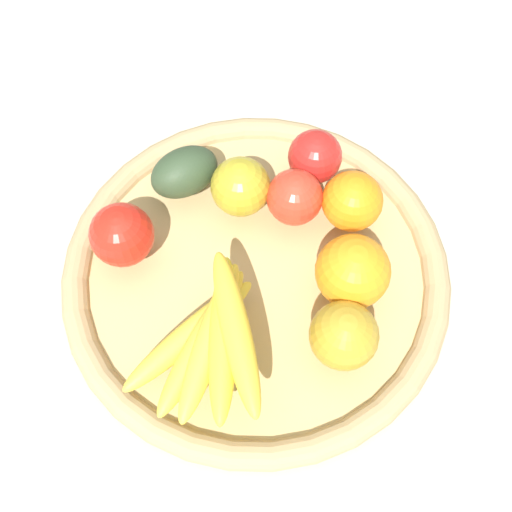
{
  "coord_description": "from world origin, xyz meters",
  "views": [
    {
      "loc": [
        -0.04,
        0.32,
        0.66
      ],
      "look_at": [
        0.0,
        0.0,
        0.06
      ],
      "focal_mm": 42.74,
      "sensor_mm": 36.0,
      "label": 1
    }
  ],
  "objects_px": {
    "apple_4": "(121,237)",
    "apple_3": "(295,197)",
    "apple_1": "(241,187)",
    "apple_2": "(315,157)",
    "avocado": "(184,172)",
    "orange_1": "(352,201)",
    "orange_0": "(353,272)",
    "banana_bunch": "(212,336)",
    "apple_0": "(344,336)"
  },
  "relations": [
    {
      "from": "apple_4",
      "to": "apple_1",
      "type": "bearing_deg",
      "value": -145.91
    },
    {
      "from": "avocado",
      "to": "orange_1",
      "type": "height_order",
      "value": "orange_1"
    },
    {
      "from": "avocado",
      "to": "apple_3",
      "type": "relative_size",
      "value": 1.28
    },
    {
      "from": "apple_3",
      "to": "banana_bunch",
      "type": "bearing_deg",
      "value": 69.54
    },
    {
      "from": "apple_2",
      "to": "apple_1",
      "type": "distance_m",
      "value": 0.1
    },
    {
      "from": "apple_1",
      "to": "apple_3",
      "type": "bearing_deg",
      "value": 174.94
    },
    {
      "from": "orange_0",
      "to": "apple_1",
      "type": "height_order",
      "value": "orange_0"
    },
    {
      "from": "apple_2",
      "to": "apple_3",
      "type": "distance_m",
      "value": 0.06
    },
    {
      "from": "apple_4",
      "to": "apple_3",
      "type": "relative_size",
      "value": 1.09
    },
    {
      "from": "orange_0",
      "to": "orange_1",
      "type": "xyz_separation_m",
      "value": [
        0.0,
        -0.09,
        -0.01
      ]
    },
    {
      "from": "apple_0",
      "to": "apple_3",
      "type": "distance_m",
      "value": 0.18
    },
    {
      "from": "apple_3",
      "to": "apple_4",
      "type": "bearing_deg",
      "value": 22.51
    },
    {
      "from": "orange_0",
      "to": "apple_0",
      "type": "height_order",
      "value": "orange_0"
    },
    {
      "from": "apple_4",
      "to": "orange_1",
      "type": "bearing_deg",
      "value": -162.75
    },
    {
      "from": "apple_2",
      "to": "banana_bunch",
      "type": "xyz_separation_m",
      "value": [
        0.09,
        0.24,
        0.01
      ]
    },
    {
      "from": "apple_0",
      "to": "apple_3",
      "type": "relative_size",
      "value": 1.09
    },
    {
      "from": "apple_2",
      "to": "apple_0",
      "type": "distance_m",
      "value": 0.23
    },
    {
      "from": "apple_0",
      "to": "orange_1",
      "type": "bearing_deg",
      "value": -90.4
    },
    {
      "from": "orange_0",
      "to": "apple_4",
      "type": "xyz_separation_m",
      "value": [
        0.26,
        -0.01,
        -0.0
      ]
    },
    {
      "from": "orange_0",
      "to": "apple_2",
      "type": "relative_size",
      "value": 1.24
    },
    {
      "from": "banana_bunch",
      "to": "apple_3",
      "type": "xyz_separation_m",
      "value": [
        -0.07,
        -0.18,
        -0.01
      ]
    },
    {
      "from": "apple_4",
      "to": "apple_1",
      "type": "height_order",
      "value": "apple_4"
    },
    {
      "from": "apple_4",
      "to": "banana_bunch",
      "type": "bearing_deg",
      "value": 138.33
    },
    {
      "from": "apple_4",
      "to": "orange_1",
      "type": "xyz_separation_m",
      "value": [
        -0.25,
        -0.08,
        -0.0
      ]
    },
    {
      "from": "apple_1",
      "to": "orange_1",
      "type": "bearing_deg",
      "value": 178.02
    },
    {
      "from": "apple_0",
      "to": "apple_3",
      "type": "bearing_deg",
      "value": -68.4
    },
    {
      "from": "orange_0",
      "to": "avocado",
      "type": "height_order",
      "value": "orange_0"
    },
    {
      "from": "avocado",
      "to": "orange_1",
      "type": "distance_m",
      "value": 0.2
    },
    {
      "from": "apple_1",
      "to": "orange_1",
      "type": "distance_m",
      "value": 0.13
    },
    {
      "from": "apple_2",
      "to": "avocado",
      "type": "xyz_separation_m",
      "value": [
        0.15,
        0.04,
        -0.0
      ]
    },
    {
      "from": "apple_4",
      "to": "banana_bunch",
      "type": "relative_size",
      "value": 0.4
    },
    {
      "from": "apple_4",
      "to": "banana_bunch",
      "type": "xyz_separation_m",
      "value": [
        -0.12,
        0.11,
        0.0
      ]
    },
    {
      "from": "orange_0",
      "to": "apple_1",
      "type": "distance_m",
      "value": 0.17
    },
    {
      "from": "orange_0",
      "to": "apple_1",
      "type": "bearing_deg",
      "value": -36.14
    },
    {
      "from": "apple_2",
      "to": "apple_4",
      "type": "height_order",
      "value": "apple_4"
    },
    {
      "from": "banana_bunch",
      "to": "apple_0",
      "type": "distance_m",
      "value": 0.13
    },
    {
      "from": "orange_0",
      "to": "avocado",
      "type": "bearing_deg",
      "value": -29.44
    },
    {
      "from": "banana_bunch",
      "to": "apple_3",
      "type": "bearing_deg",
      "value": -110.46
    },
    {
      "from": "banana_bunch",
      "to": "apple_4",
      "type": "bearing_deg",
      "value": -41.67
    },
    {
      "from": "apple_2",
      "to": "apple_0",
      "type": "xyz_separation_m",
      "value": [
        -0.05,
        0.23,
        0.0
      ]
    },
    {
      "from": "avocado",
      "to": "apple_3",
      "type": "xyz_separation_m",
      "value": [
        -0.13,
        0.02,
        0.0
      ]
    },
    {
      "from": "apple_4",
      "to": "apple_3",
      "type": "bearing_deg",
      "value": -157.49
    },
    {
      "from": "apple_2",
      "to": "orange_1",
      "type": "xyz_separation_m",
      "value": [
        -0.05,
        0.06,
        0.0
      ]
    },
    {
      "from": "orange_0",
      "to": "apple_0",
      "type": "xyz_separation_m",
      "value": [
        0.01,
        0.07,
        -0.0
      ]
    },
    {
      "from": "apple_4",
      "to": "apple_3",
      "type": "distance_m",
      "value": 0.2
    },
    {
      "from": "banana_bunch",
      "to": "apple_0",
      "type": "xyz_separation_m",
      "value": [
        -0.13,
        -0.02,
        -0.0
      ]
    },
    {
      "from": "apple_1",
      "to": "apple_3",
      "type": "xyz_separation_m",
      "value": [
        -0.06,
        0.01,
        -0.0
      ]
    },
    {
      "from": "apple_2",
      "to": "apple_3",
      "type": "height_order",
      "value": "same"
    },
    {
      "from": "apple_2",
      "to": "orange_0",
      "type": "bearing_deg",
      "value": 108.4
    },
    {
      "from": "banana_bunch",
      "to": "orange_1",
      "type": "distance_m",
      "value": 0.23
    }
  ]
}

